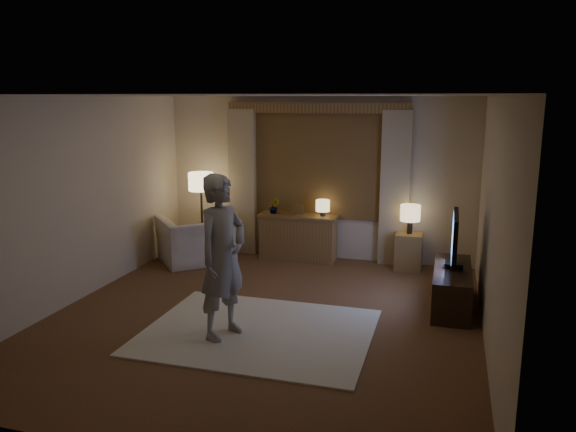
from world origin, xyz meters
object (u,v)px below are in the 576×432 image
at_px(armchair, 198,240).
at_px(person, 223,257).
at_px(side_table, 409,251).
at_px(tv_stand, 452,288).
at_px(sideboard, 298,238).

distance_m(armchair, person, 2.99).
bearing_deg(side_table, tv_stand, -66.16).
relative_size(tv_stand, person, 0.78).
height_order(tv_stand, person, person).
bearing_deg(sideboard, armchair, -157.81).
relative_size(side_table, tv_stand, 0.40).
xyz_separation_m(side_table, person, (-1.75, -3.09, 0.63)).
height_order(sideboard, side_table, sideboard).
relative_size(sideboard, armchair, 1.06).
bearing_deg(tv_stand, armchair, 167.05).
relative_size(armchair, tv_stand, 0.81).
height_order(armchair, person, person).
xyz_separation_m(tv_stand, person, (-2.39, -1.63, 0.66)).
bearing_deg(side_table, armchair, -170.26).
distance_m(side_table, tv_stand, 1.59).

